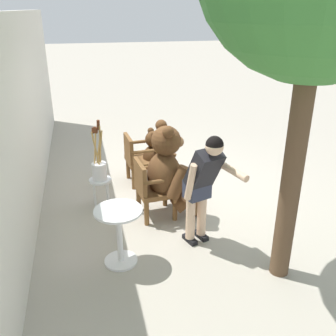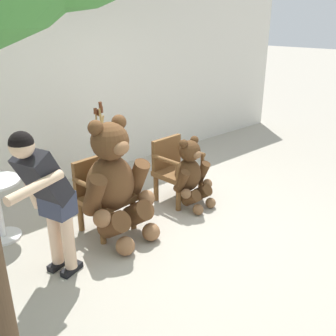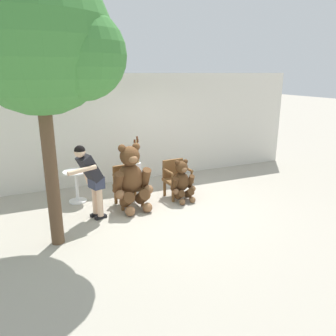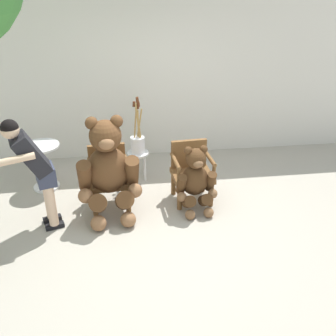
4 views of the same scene
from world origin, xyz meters
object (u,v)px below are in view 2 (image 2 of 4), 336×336
(wooden_chair_right, at_px, (175,168))
(white_stool, at_px, (102,174))
(person_visitor, at_px, (46,192))
(brush_bucket, at_px, (101,153))
(wooden_chair_left, at_px, (102,193))
(teddy_bear_small, at_px, (191,174))
(teddy_bear_large, at_px, (115,181))

(wooden_chair_right, height_order, white_stool, wooden_chair_right)
(person_visitor, xyz_separation_m, brush_bucket, (1.32, 1.17, -0.25))
(wooden_chair_left, bearing_deg, person_visitor, -151.57)
(wooden_chair_left, distance_m, person_visitor, 1.08)
(wooden_chair_right, xyz_separation_m, brush_bucket, (-0.73, 0.71, 0.20))
(wooden_chair_right, distance_m, teddy_bear_small, 0.29)
(brush_bucket, bearing_deg, wooden_chair_right, -44.16)
(person_visitor, height_order, white_stool, person_visitor)
(wooden_chair_left, relative_size, teddy_bear_small, 0.90)
(wooden_chair_left, bearing_deg, white_stool, 57.46)
(teddy_bear_large, bearing_deg, teddy_bear_small, -1.74)
(wooden_chair_right, relative_size, teddy_bear_small, 0.90)
(brush_bucket, bearing_deg, teddy_bear_small, -53.65)
(brush_bucket, bearing_deg, person_visitor, -138.30)
(wooden_chair_right, distance_m, white_stool, 1.02)
(wooden_chair_left, bearing_deg, wooden_chair_right, 0.00)
(wooden_chair_left, height_order, teddy_bear_small, teddy_bear_small)
(wooden_chair_right, bearing_deg, teddy_bear_small, -88.47)
(teddy_bear_large, bearing_deg, white_stool, 65.50)
(wooden_chair_right, height_order, brush_bucket, brush_bucket)
(teddy_bear_large, height_order, person_visitor, person_visitor)
(wooden_chair_left, xyz_separation_m, wooden_chair_right, (1.18, 0.00, 0.00))
(wooden_chair_right, xyz_separation_m, teddy_bear_small, (0.01, -0.29, 0.00))
(white_stool, bearing_deg, wooden_chair_right, -44.06)
(teddy_bear_large, xyz_separation_m, white_stool, (0.44, 0.96, -0.33))
(wooden_chair_right, xyz_separation_m, person_visitor, (-2.05, -0.47, 0.45))
(wooden_chair_left, xyz_separation_m, brush_bucket, (0.45, 0.71, 0.20))
(wooden_chair_left, distance_m, teddy_bear_large, 0.34)
(wooden_chair_right, xyz_separation_m, white_stool, (-0.73, 0.71, -0.11))
(teddy_bear_small, xyz_separation_m, white_stool, (-0.74, 1.00, -0.11))
(teddy_bear_large, distance_m, person_visitor, 0.93)
(person_visitor, bearing_deg, white_stool, 41.77)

